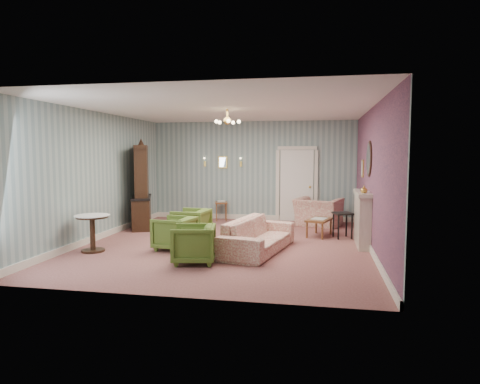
% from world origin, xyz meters
% --- Properties ---
extents(floor, '(7.00, 7.00, 0.00)m').
position_xyz_m(floor, '(0.00, 0.00, 0.00)').
color(floor, '#955D56').
rests_on(floor, ground).
extents(ceiling, '(7.00, 7.00, 0.00)m').
position_xyz_m(ceiling, '(0.00, 0.00, 2.90)').
color(ceiling, white).
rests_on(ceiling, ground).
extents(wall_back, '(6.00, 0.00, 6.00)m').
position_xyz_m(wall_back, '(0.00, 3.50, 1.45)').
color(wall_back, gray).
rests_on(wall_back, ground).
extents(wall_front, '(6.00, 0.00, 6.00)m').
position_xyz_m(wall_front, '(0.00, -3.50, 1.45)').
color(wall_front, gray).
rests_on(wall_front, ground).
extents(wall_left, '(0.00, 7.00, 7.00)m').
position_xyz_m(wall_left, '(-3.00, 0.00, 1.45)').
color(wall_left, gray).
rests_on(wall_left, ground).
extents(wall_right, '(0.00, 7.00, 7.00)m').
position_xyz_m(wall_right, '(3.00, 0.00, 1.45)').
color(wall_right, gray).
rests_on(wall_right, ground).
extents(wall_right_floral, '(0.00, 7.00, 7.00)m').
position_xyz_m(wall_right_floral, '(2.98, 0.00, 1.45)').
color(wall_right_floral, '#BE5F70').
rests_on(wall_right_floral, ground).
extents(door, '(1.12, 0.12, 2.16)m').
position_xyz_m(door, '(1.30, 3.46, 1.08)').
color(door, white).
rests_on(door, floor).
extents(olive_chair_a, '(0.82, 0.86, 0.76)m').
position_xyz_m(olive_chair_a, '(-0.25, -1.70, 0.38)').
color(olive_chair_a, '#4F6C26').
rests_on(olive_chair_a, floor).
extents(olive_chair_b, '(0.79, 0.83, 0.75)m').
position_xyz_m(olive_chair_b, '(-0.94, -0.75, 0.37)').
color(olive_chair_b, '#4F6C26').
rests_on(olive_chair_b, floor).
extents(olive_chair_c, '(0.78, 0.82, 0.77)m').
position_xyz_m(olive_chair_c, '(-0.93, 0.36, 0.38)').
color(olive_chair_c, '#4F6C26').
rests_on(olive_chair_c, floor).
extents(sofa_chintz, '(1.11, 2.33, 0.88)m').
position_xyz_m(sofa_chintz, '(0.76, -0.59, 0.44)').
color(sofa_chintz, '#A84943').
rests_on(sofa_chintz, floor).
extents(wingback_chair, '(1.34, 1.08, 1.01)m').
position_xyz_m(wingback_chair, '(1.93, 2.71, 0.50)').
color(wingback_chair, '#A84943').
rests_on(wingback_chair, floor).
extents(dresser, '(0.94, 1.46, 2.30)m').
position_xyz_m(dresser, '(-2.65, 1.52, 1.15)').
color(dresser, black).
rests_on(dresser, floor).
extents(fireplace, '(0.30, 1.40, 1.16)m').
position_xyz_m(fireplace, '(2.86, 0.40, 0.58)').
color(fireplace, beige).
rests_on(fireplace, floor).
extents(mantel_vase, '(0.15, 0.15, 0.15)m').
position_xyz_m(mantel_vase, '(2.84, 0.00, 1.23)').
color(mantel_vase, gold).
rests_on(mantel_vase, fireplace).
extents(oval_mirror, '(0.04, 0.76, 0.84)m').
position_xyz_m(oval_mirror, '(2.96, 0.40, 1.85)').
color(oval_mirror, white).
rests_on(oval_mirror, wall_right).
extents(framed_print, '(0.04, 0.34, 0.42)m').
position_xyz_m(framed_print, '(2.97, 1.75, 1.60)').
color(framed_print, gold).
rests_on(framed_print, wall_right).
extents(coffee_table, '(0.68, 0.93, 0.42)m').
position_xyz_m(coffee_table, '(1.96, 1.23, 0.21)').
color(coffee_table, brown).
rests_on(coffee_table, floor).
extents(side_table_black, '(0.51, 0.51, 0.60)m').
position_xyz_m(side_table_black, '(2.49, 1.07, 0.30)').
color(side_table_black, black).
rests_on(side_table_black, floor).
extents(pedestal_table, '(0.82, 0.82, 0.75)m').
position_xyz_m(pedestal_table, '(-2.49, -1.22, 0.37)').
color(pedestal_table, black).
rests_on(pedestal_table, floor).
extents(nesting_table, '(0.46, 0.53, 0.59)m').
position_xyz_m(nesting_table, '(-0.88, 3.15, 0.30)').
color(nesting_table, brown).
rests_on(nesting_table, floor).
extents(gilt_mirror_back, '(0.28, 0.06, 0.36)m').
position_xyz_m(gilt_mirror_back, '(-0.90, 3.46, 1.70)').
color(gilt_mirror_back, gold).
rests_on(gilt_mirror_back, wall_back).
extents(sconce_left, '(0.16, 0.12, 0.30)m').
position_xyz_m(sconce_left, '(-1.45, 3.44, 1.70)').
color(sconce_left, gold).
rests_on(sconce_left, wall_back).
extents(sconce_right, '(0.16, 0.12, 0.30)m').
position_xyz_m(sconce_right, '(-0.35, 3.44, 1.70)').
color(sconce_right, gold).
rests_on(sconce_right, wall_back).
extents(chandelier, '(0.56, 0.56, 0.36)m').
position_xyz_m(chandelier, '(0.00, 0.00, 2.63)').
color(chandelier, gold).
rests_on(chandelier, ceiling).
extents(burgundy_cushion, '(0.41, 0.28, 0.39)m').
position_xyz_m(burgundy_cushion, '(1.88, 2.56, 0.48)').
color(burgundy_cushion, maroon).
rests_on(burgundy_cushion, wingback_chair).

